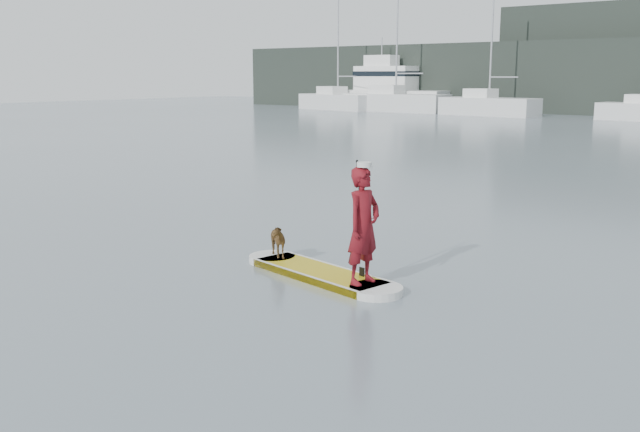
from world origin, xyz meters
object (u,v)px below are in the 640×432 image
Objects in this scene: sailboat_a at (337,101)px; paddler at (363,226)px; paddleboard at (320,273)px; sailboat_b at (395,100)px; motor_yacht_b at (391,90)px; sailboat_c at (488,105)px; dog at (275,240)px.

paddler is at bearing -40.90° from sailboat_a.
paddleboard is 53.15m from sailboat_b.
sailboat_a is 1.19× the size of motor_yacht_b.
sailboat_a is 5.10m from motor_yacht_b.
sailboat_a is 15.38m from sailboat_c.
sailboat_b is at bearing -55.14° from motor_yacht_b.
paddleboard is at bearing -70.08° from dog.
paddler is 2.22m from dog.
sailboat_b is at bearing -179.39° from sailboat_c.
paddleboard is 0.32× the size of motor_yacht_b.
paddleboard is at bearing -62.23° from motor_yacht_b.
sailboat_b reaches higher than paddler.
dog is 0.07× the size of motor_yacht_b.
motor_yacht_b is at bearing 168.26° from sailboat_c.
sailboat_c reaches higher than paddler.
sailboat_b is (-27.47, 45.49, 0.92)m from paddleboard.
sailboat_a is 1.08× the size of sailboat_c.
sailboat_a is at bearing -145.93° from motor_yacht_b.
sailboat_a is (-33.61, 45.15, 0.79)m from paddleboard.
paddleboard is 1.35m from paddler.
motor_yacht_b is at bearing 35.20° from paddler.
sailboat_c reaches higher than motor_yacht_b.
paddleboard is at bearing -59.74° from sailboat_b.
dog is 52.38m from sailboat_b.
sailboat_b is at bearing 14.93° from sailboat_a.
dog is at bearing -42.39° from sailboat_a.
sailboat_b is (-26.32, 45.29, 0.57)m from dog.
sailboat_b is (6.14, 0.34, 0.13)m from sailboat_a.
paddleboard is 48.34m from sailboat_c.
sailboat_a is at bearing 136.74° from paddleboard.
sailboat_c reaches higher than dog.
sailboat_a is 6.15m from sailboat_b.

